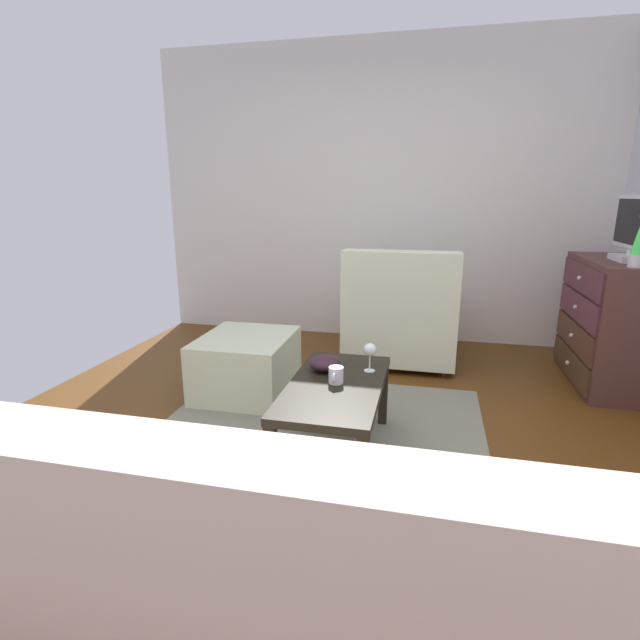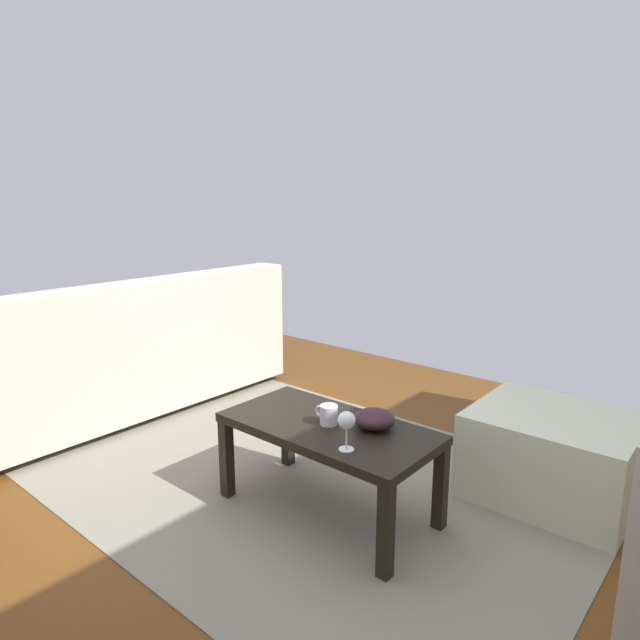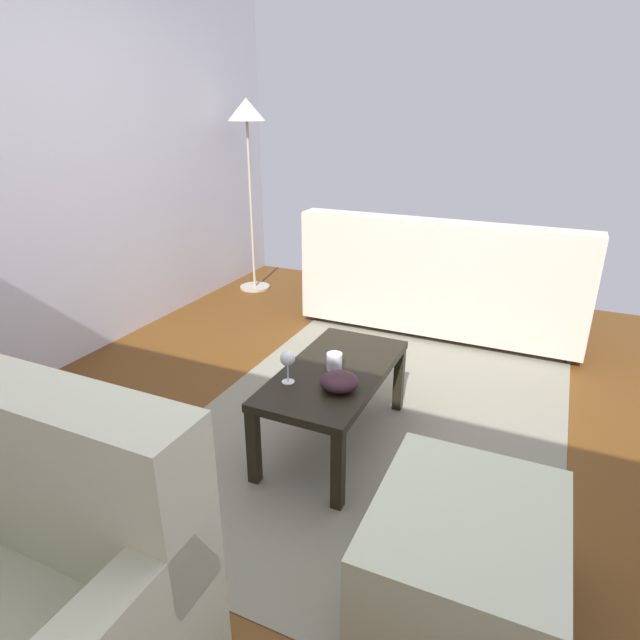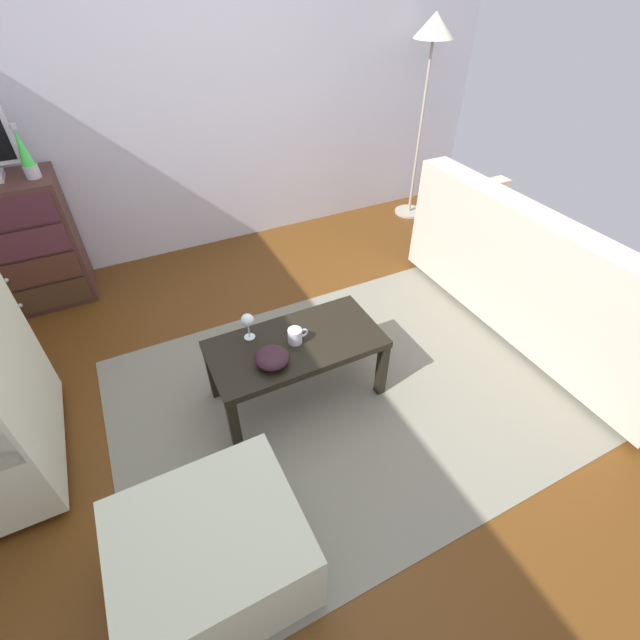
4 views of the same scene
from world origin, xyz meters
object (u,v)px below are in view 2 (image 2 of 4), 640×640
ottoman (552,455)px  coffee_table (328,436)px  wine_glass (347,422)px  bowl_decorative (374,419)px  mug (328,415)px  couch_large (135,358)px

ottoman → coffee_table: bearing=47.4°
wine_glass → bowl_decorative: bearing=-81.3°
coffee_table → ottoman: (-0.71, -0.77, -0.16)m
coffee_table → ottoman: bearing=-132.6°
mug → ottoman: 1.08m
coffee_table → ottoman: 1.06m
bowl_decorative → couch_large: couch_large is taller
wine_glass → bowl_decorative: (0.04, -0.24, -0.08)m
mug → couch_large: couch_large is taller
couch_large → ottoman: size_ratio=2.91×
wine_glass → ottoman: bearing=-118.6°
coffee_table → couch_large: bearing=-4.8°
coffee_table → wine_glass: size_ratio=5.96×
coffee_table → bowl_decorative: (-0.17, -0.09, 0.10)m
wine_glass → couch_large: bearing=-8.4°
ottoman → bowl_decorative: bearing=51.6°
coffee_table → wine_glass: (-0.21, 0.15, 0.17)m
wine_glass → bowl_decorative: size_ratio=0.89×
wine_glass → couch_large: (1.97, -0.29, -0.19)m
mug → couch_large: size_ratio=0.06×
coffee_table → couch_large: 1.76m
wine_glass → ottoman: size_ratio=0.22×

